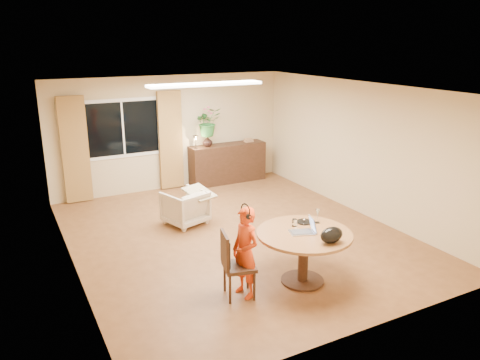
% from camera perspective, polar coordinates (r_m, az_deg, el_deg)
% --- Properties ---
extents(floor, '(6.50, 6.50, 0.00)m').
position_cam_1_polar(floor, '(8.43, -0.54, -6.75)').
color(floor, brown).
rests_on(floor, ground).
extents(ceiling, '(6.50, 6.50, 0.00)m').
position_cam_1_polar(ceiling, '(7.76, -0.59, 11.13)').
color(ceiling, white).
rests_on(ceiling, wall_back).
extents(wall_back, '(5.50, 0.00, 5.50)m').
position_cam_1_polar(wall_back, '(10.92, -8.41, 5.72)').
color(wall_back, tan).
rests_on(wall_back, floor).
extents(wall_left, '(0.00, 6.50, 6.50)m').
position_cam_1_polar(wall_left, '(7.22, -20.37, -0.92)').
color(wall_left, tan).
rests_on(wall_left, floor).
extents(wall_right, '(0.00, 6.50, 6.50)m').
position_cam_1_polar(wall_right, '(9.53, 14.35, 3.75)').
color(wall_right, tan).
rests_on(wall_right, floor).
extents(window, '(1.70, 0.03, 1.30)m').
position_cam_1_polar(window, '(10.56, -14.08, 6.12)').
color(window, white).
rests_on(window, wall_back).
extents(curtain_left, '(0.55, 0.08, 2.25)m').
position_cam_1_polar(curtain_left, '(10.37, -19.47, 3.46)').
color(curtain_left, brown).
rests_on(curtain_left, wall_back).
extents(curtain_right, '(0.55, 0.08, 2.25)m').
position_cam_1_polar(curtain_right, '(10.84, -8.45, 4.80)').
color(curtain_right, brown).
rests_on(curtain_right, wall_back).
extents(ceiling_panel, '(2.20, 0.35, 0.05)m').
position_cam_1_polar(ceiling_panel, '(8.85, -4.21, 11.56)').
color(ceiling_panel, white).
rests_on(ceiling_panel, ceiling).
extents(dining_table, '(1.35, 1.35, 0.77)m').
position_cam_1_polar(dining_table, '(6.73, 7.80, -7.63)').
color(dining_table, brown).
rests_on(dining_table, floor).
extents(dining_chair, '(0.53, 0.50, 0.94)m').
position_cam_1_polar(dining_chair, '(6.37, -0.10, -10.26)').
color(dining_chair, black).
rests_on(dining_chair, floor).
extents(child, '(0.51, 0.38, 1.26)m').
position_cam_1_polar(child, '(6.33, 0.66, -8.83)').
color(child, '#B50D13').
rests_on(child, floor).
extents(laptop, '(0.41, 0.33, 0.24)m').
position_cam_1_polar(laptop, '(6.60, 7.56, -5.46)').
color(laptop, '#B7B7BC').
rests_on(laptop, dining_table).
extents(tumbler, '(0.08, 0.08, 0.11)m').
position_cam_1_polar(tumbler, '(6.84, 6.66, -5.18)').
color(tumbler, white).
rests_on(tumbler, dining_table).
extents(wine_glass, '(0.08, 0.08, 0.22)m').
position_cam_1_polar(wine_glass, '(6.99, 9.44, -4.34)').
color(wine_glass, white).
rests_on(wine_glass, dining_table).
extents(pot_lid, '(0.25, 0.25, 0.04)m').
position_cam_1_polar(pot_lid, '(7.00, 7.83, -5.02)').
color(pot_lid, white).
rests_on(pot_lid, dining_table).
extents(handbag, '(0.35, 0.21, 0.22)m').
position_cam_1_polar(handbag, '(6.35, 11.10, -6.60)').
color(handbag, black).
rests_on(handbag, dining_table).
extents(armchair, '(0.89, 0.90, 0.66)m').
position_cam_1_polar(armchair, '(8.89, -6.71, -3.31)').
color(armchair, '#BCA895').
rests_on(armchair, floor).
extents(throw, '(0.61, 0.67, 0.03)m').
position_cam_1_polar(throw, '(8.83, -5.00, -1.03)').
color(throw, beige).
rests_on(throw, armchair).
extents(sideboard, '(1.88, 0.46, 0.94)m').
position_cam_1_polar(sideboard, '(11.38, -1.52, 2.07)').
color(sideboard, black).
rests_on(sideboard, floor).
extents(vase, '(0.30, 0.30, 0.25)m').
position_cam_1_polar(vase, '(11.03, -4.00, 4.73)').
color(vase, black).
rests_on(vase, sideboard).
extents(bouquet, '(0.61, 0.53, 0.66)m').
position_cam_1_polar(bouquet, '(10.95, -3.95, 7.07)').
color(bouquet, '#2B5C22').
rests_on(bouquet, vase).
extents(book_stack, '(0.22, 0.17, 0.08)m').
position_cam_1_polar(book_stack, '(11.53, 1.07, 4.88)').
color(book_stack, '#855C44').
rests_on(book_stack, sideboard).
extents(desk_lamp, '(0.14, 0.14, 0.31)m').
position_cam_1_polar(desk_lamp, '(10.86, -5.42, 4.68)').
color(desk_lamp, black).
rests_on(desk_lamp, sideboard).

